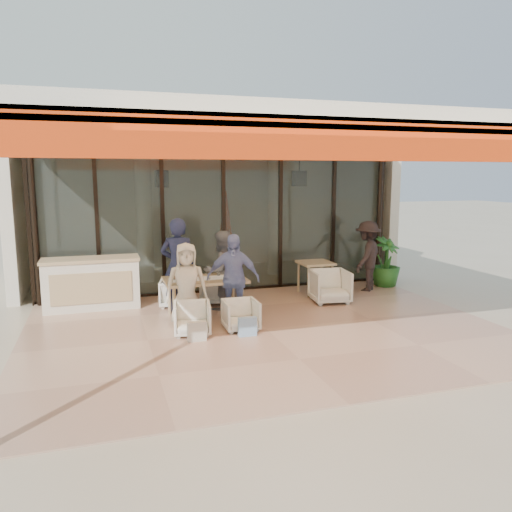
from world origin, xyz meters
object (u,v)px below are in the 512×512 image
Objects in this scene: standing_woman at (367,256)px; potted_palm at (386,262)px; chair_near_left at (192,317)px; diner_grey at (221,271)px; chair_far_left at (175,292)px; diner_periwinkle at (233,279)px; host_counter at (92,283)px; chair_near_right at (241,314)px; chair_far_right at (216,287)px; diner_navy at (178,266)px; diner_cream at (186,285)px; side_chair at (330,285)px; side_table at (315,267)px; dining_table at (204,282)px.

standing_woman is 0.74m from potted_palm.
chair_near_left is 0.39× the size of diner_grey.
diner_periwinkle is (0.84, -1.40, 0.50)m from chair_far_left.
host_counter is 3.27m from chair_near_right.
diner_navy is (-0.84, -0.50, 0.58)m from chair_far_right.
chair_near_right is 0.32× the size of diner_navy.
diner_periwinkle is (0.84, -0.90, -0.12)m from diner_navy.
diner_cream is 3.22m from side_chair.
chair_far_left is 1.05× the size of chair_near_right.
diner_periwinkle is (0.00, -0.90, 0.02)m from diner_grey.
diner_navy is 2.48× the size of side_table.
chair_far_right is (0.84, 0.00, 0.04)m from chair_far_left.
host_counter is 1.64m from chair_far_left.
chair_far_right is at bearing -111.64° from diner_grey.
diner_cream is (0.00, -0.90, -0.18)m from diner_navy.
potted_palm is at bearing 32.27° from chair_near_left.
dining_table is at bearing 114.85° from chair_near_right.
diner_periwinkle is at bearing 90.72° from chair_near_right.
diner_navy reaches higher than standing_woman.
host_counter is at bearing 139.97° from diner_cream.
dining_table is 1.10m from chair_far_left.
side_chair is (4.72, -0.93, -0.15)m from host_counter.
standing_woman reaches higher than side_chair.
chair_near_left reaches higher than chair_near_right.
chair_near_left is at bearing -156.26° from potted_palm.
side_chair reaches higher than chair_far_left.
chair_near_right is 0.72m from diner_periwinkle.
potted_palm is at bearing 0.46° from host_counter.
host_counter is 6.65m from potted_palm.
diner_navy is 5.13m from potted_palm.
chair_far_right is 1.47m from diner_periwinkle.
chair_far_right is 2.37m from side_chair.
chair_far_right is at bearing -175.64° from potted_palm.
potted_palm reaches higher than chair_near_left.
potted_palm reaches higher than host_counter.
host_counter is at bearing 148.94° from dining_table.
chair_near_right is at bearing 140.70° from diner_navy.
side_table is at bearing 20.83° from dining_table.
chair_near_left is 3.71m from side_table.
diner_periwinkle is at bearing -146.87° from side_table.
chair_near_left is at bearing 76.37° from chair_far_right.
chair_near_right is 0.36× the size of diner_periwinkle.
host_counter is 3.00× the size of chair_near_left.
diner_navy is 3.18m from side_table.
potted_palm reaches higher than chair_near_right.
dining_table is 2.01× the size of side_table.
chair_near_right is at bearing -69.99° from diner_periwinkle.
chair_near_left is 0.83× the size of side_table.
chair_far_left is 0.84m from chair_far_right.
chair_far_right is 1.13m from diner_navy.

